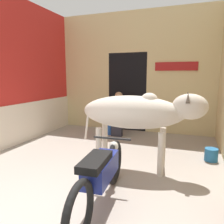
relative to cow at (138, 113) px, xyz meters
The scene contains 7 objects.
wall_left_shopfront 3.39m from the cow, behind, with size 0.25×4.96×3.64m.
wall_back_with_doorway 3.27m from the cow, 106.15° to the left, with size 4.79×0.93×3.64m.
cow is the anchor object (origin of this frame).
motorcycle_near 1.49m from the cow, 97.28° to the right, with size 0.58×2.09×0.80m.
shopkeeper_seated 2.40m from the cow, 117.03° to the left, with size 0.44×0.34×1.27m.
plastic_stool 2.65m from the cow, 122.14° to the left, with size 0.33×0.33×0.48m.
bucket 1.85m from the cow, 33.73° to the left, with size 0.26×0.26×0.26m.
Camera 1 is at (1.68, -1.67, 1.71)m, focal length 35.00 mm.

